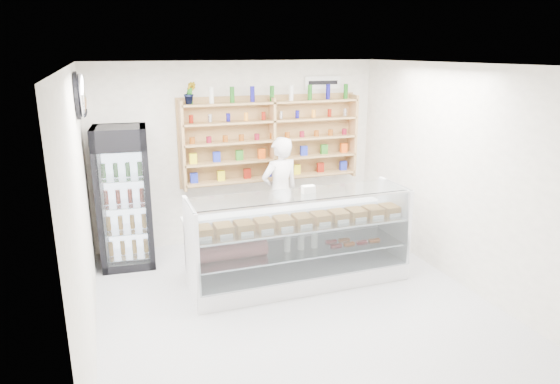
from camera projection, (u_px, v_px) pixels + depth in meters
name	position (u px, v px, depth m)	size (l,w,h in m)	color
room	(298.00, 194.00, 5.55)	(5.00, 5.00, 5.00)	silver
display_counter	(299.00, 258.00, 6.49)	(2.82, 0.84, 1.23)	white
shop_worker	(280.00, 193.00, 7.57)	(0.63, 0.41, 1.72)	silver
drinks_cooler	(124.00, 197.00, 6.89)	(0.76, 0.75, 1.97)	black
wall_shelving	(272.00, 140.00, 7.78)	(2.84, 0.28, 1.33)	tan
potted_plant	(190.00, 93.00, 7.16)	(0.18, 0.14, 0.32)	#1E6626
security_mirror	(82.00, 96.00, 5.64)	(0.15, 0.50, 0.50)	silver
wall_sign	(323.00, 83.00, 7.96)	(0.62, 0.03, 0.20)	white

